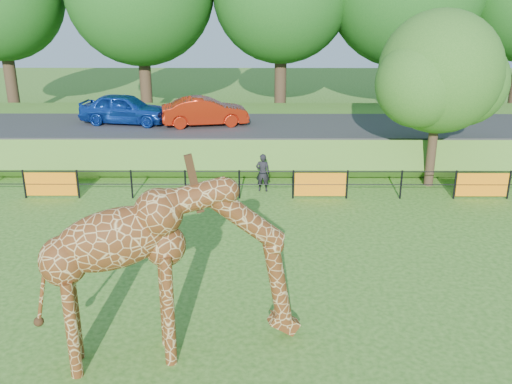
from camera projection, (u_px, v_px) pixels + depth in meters
ground at (229, 313)px, 13.78m from camera, size 90.00×90.00×0.00m
giraffe at (173, 271)px, 11.67m from camera, size 5.54×2.34×3.91m
perimeter_fence at (239, 184)px, 21.12m from camera, size 28.07×0.10×1.10m
embankment at (244, 133)px, 28.15m from camera, size 40.00×9.00×1.30m
road at (243, 126)px, 26.50m from camera, size 40.00×5.00×0.12m
car_blue at (125, 109)px, 26.52m from camera, size 4.34×2.30×1.41m
car_red at (205, 111)px, 26.17m from camera, size 4.12×2.07×1.30m
visitor at (263, 173)px, 21.85m from camera, size 0.59×0.43×1.49m
tree_east at (442, 77)px, 21.37m from camera, size 5.40×4.71×6.76m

